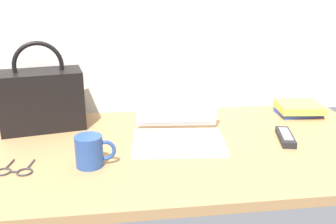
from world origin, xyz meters
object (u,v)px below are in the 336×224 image
book_stack (299,109)px  remote_control_near (285,137)px  handbag (42,98)px  coffee_mug (90,151)px  laptop (178,128)px  eyeglasses (14,171)px

book_stack → remote_control_near: bearing=-124.1°
remote_control_near → book_stack: bearing=55.9°
handbag → coffee_mug: bearing=-61.0°
laptop → remote_control_near: size_ratio=1.98×
coffee_mug → eyeglasses: bearing=-176.2°
eyeglasses → book_stack: book_stack is taller
book_stack → laptop: bearing=-159.7°
handbag → book_stack: (1.04, 0.01, -0.09)m
laptop → coffee_mug: 0.33m
eyeglasses → handbag: bearing=86.2°
eyeglasses → coffee_mug: bearing=3.8°
coffee_mug → book_stack: bearing=23.5°
eyeglasses → handbag: size_ratio=0.35×
eyeglasses → laptop: bearing=19.0°
coffee_mug → eyeglasses: (-0.22, -0.01, -0.05)m
remote_control_near → handbag: bearing=164.4°
remote_control_near → handbag: 0.90m
remote_control_near → eyeglasses: remote_control_near is taller
book_stack → eyeglasses: bearing=-160.3°
eyeglasses → book_stack: 1.13m
book_stack → handbag: bearing=-179.4°
laptop → book_stack: size_ratio=1.73×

